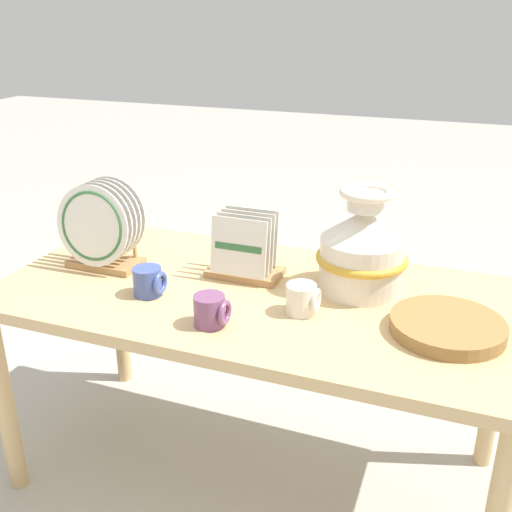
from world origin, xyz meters
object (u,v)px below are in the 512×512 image
at_px(mug_cream_glaze, 303,299).
at_px(mug_plum_glaze, 211,311).
at_px(dish_rack_round_plates, 101,230).
at_px(ceramic_vase, 362,248).
at_px(mug_cobalt_glaze, 149,282).
at_px(dish_rack_square_plates, 245,255).
at_px(wicker_charger_stack, 447,326).

distance_m(mug_cream_glaze, mug_plum_glaze, 0.25).
bearing_deg(dish_rack_round_plates, mug_cream_glaze, -6.57).
height_order(ceramic_vase, mug_plum_glaze, ceramic_vase).
distance_m(mug_cobalt_glaze, mug_cream_glaze, 0.44).
height_order(dish_rack_square_plates, mug_plum_glaze, dish_rack_square_plates).
bearing_deg(ceramic_vase, mug_cobalt_glaze, -155.81).
height_order(ceramic_vase, dish_rack_round_plates, ceramic_vase).
distance_m(wicker_charger_stack, mug_plum_glaze, 0.60).
height_order(dish_rack_square_plates, mug_cobalt_glaze, dish_rack_square_plates).
height_order(dish_rack_round_plates, wicker_charger_stack, dish_rack_round_plates).
relative_size(dish_rack_square_plates, mug_cobalt_glaze, 2.51).
bearing_deg(mug_plum_glaze, mug_cobalt_glaze, 157.60).
distance_m(wicker_charger_stack, mug_cream_glaze, 0.37).
relative_size(wicker_charger_stack, mug_plum_glaze, 3.21).
bearing_deg(dish_rack_round_plates, ceramic_vase, 8.87).
bearing_deg(wicker_charger_stack, mug_plum_glaze, -163.28).
bearing_deg(wicker_charger_stack, dish_rack_square_plates, 166.59).
bearing_deg(mug_cobalt_glaze, dish_rack_round_plates, 151.77).
xyz_separation_m(dish_rack_square_plates, mug_cream_glaze, (0.23, -0.17, -0.03)).
distance_m(ceramic_vase, dish_rack_square_plates, 0.35).
xyz_separation_m(wicker_charger_stack, mug_cobalt_glaze, (-0.81, -0.07, 0.02)).
xyz_separation_m(dish_rack_round_plates, wicker_charger_stack, (1.04, -0.05, -0.11)).
xyz_separation_m(mug_cobalt_glaze, mug_cream_glaze, (0.44, 0.05, 0.00)).
distance_m(dish_rack_round_plates, wicker_charger_stack, 1.05).
bearing_deg(dish_rack_square_plates, dish_rack_round_plates, -168.16).
bearing_deg(wicker_charger_stack, dish_rack_round_plates, 177.17).
xyz_separation_m(wicker_charger_stack, mug_plum_glaze, (-0.57, -0.17, 0.02)).
relative_size(wicker_charger_stack, mug_cream_glaze, 3.21).
relative_size(dish_rack_square_plates, mug_cream_glaze, 2.51).
relative_size(mug_cream_glaze, mug_plum_glaze, 1.00).
xyz_separation_m(mug_cobalt_glaze, mug_plum_glaze, (0.24, -0.10, 0.00)).
distance_m(wicker_charger_stack, mug_cobalt_glaze, 0.81).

